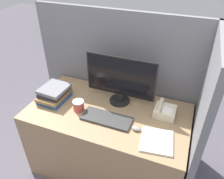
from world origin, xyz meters
name	(u,v)px	position (x,y,z in m)	size (l,w,h in m)	color
cubicle_panel_rear	(123,86)	(0.00, 0.80, 0.75)	(1.81, 0.04, 1.50)	slate
cubicle_panel_right	(197,130)	(0.74, 0.41, 0.75)	(0.04, 0.82, 1.50)	slate
desk	(108,140)	(0.00, 0.38, 0.37)	(1.41, 0.76, 0.74)	#937551
monitor	(120,81)	(0.05, 0.55, 0.96)	(0.63, 0.19, 0.45)	black
keyboard	(107,119)	(0.04, 0.27, 0.75)	(0.42, 0.17, 0.02)	#333333
mouse	(136,129)	(0.30, 0.24, 0.76)	(0.07, 0.05, 0.03)	gray
coffee_cup	(79,105)	(-0.24, 0.30, 0.79)	(0.10, 0.10, 0.09)	#BF4C3F
book_stack	(54,93)	(-0.53, 0.36, 0.80)	(0.24, 0.30, 0.13)	#264C8C
desk_telephone	(164,111)	(0.47, 0.51, 0.78)	(0.17, 0.18, 0.11)	beige
paper_pile	(157,141)	(0.48, 0.18, 0.75)	(0.27, 0.28, 0.02)	white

